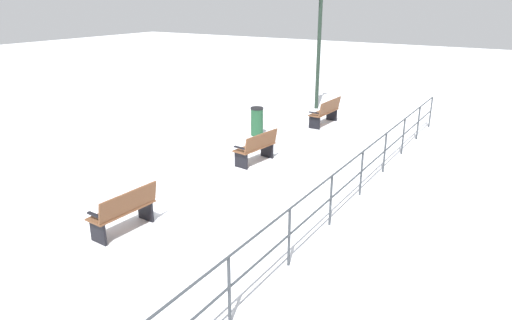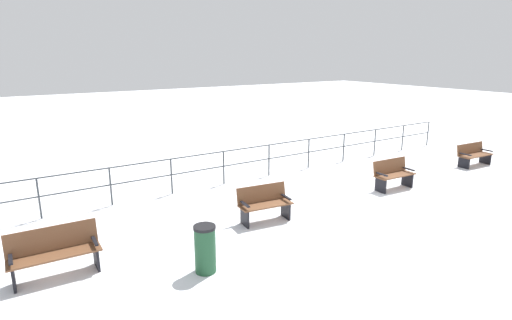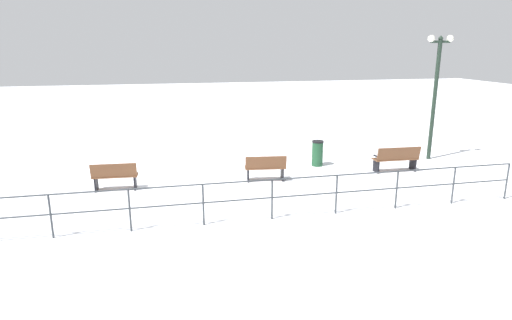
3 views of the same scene
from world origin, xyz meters
The scene contains 7 objects.
ground_plane centered at (0.00, 0.00, 0.00)m, with size 80.00×80.00×0.00m, color white.
bench_nearest centered at (0.00, -7.43, 0.51)m, with size 0.60×1.68×0.97m.
bench_second centered at (-0.04, -2.47, 0.48)m, with size 0.72×1.45×0.93m.
bench_third centered at (0.03, 2.48, 0.49)m, with size 0.62×1.44×0.94m.
bench_fourth centered at (-0.15, 7.44, 0.44)m, with size 0.66×1.58×0.85m.
waterfront_railing centered at (-3.38, 0.00, 0.76)m, with size 0.05×18.38×1.13m.
trash_bin centered at (1.46, -4.90, 0.49)m, with size 0.44×0.44×0.98m.
Camera 2 is at (8.25, -8.13, 4.25)m, focal length 28.95 mm.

